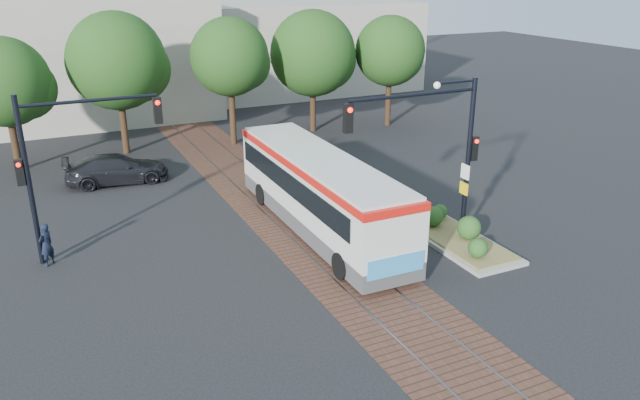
{
  "coord_description": "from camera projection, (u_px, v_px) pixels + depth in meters",
  "views": [
    {
      "loc": [
        -9.17,
        -18.14,
        9.94
      ],
      "look_at": [
        0.26,
        1.62,
        1.6
      ],
      "focal_mm": 35.0,
      "sensor_mm": 36.0,
      "label": 1
    }
  ],
  "objects": [
    {
      "name": "signal_pole_main",
      "position": [
        442.0,
        139.0,
        21.92
      ],
      "size": [
        5.49,
        0.46,
        6.0
      ],
      "color": "black",
      "rests_on": "ground"
    },
    {
      "name": "officer",
      "position": [
        46.0,
        245.0,
        21.65
      ],
      "size": [
        0.67,
        0.66,
        1.56
      ],
      "primitive_type": "imported",
      "rotation": [
        0.0,
        0.0,
        3.89
      ],
      "color": "black",
      "rests_on": "ground"
    },
    {
      "name": "tree_row",
      "position": [
        222.0,
        59.0,
        35.14
      ],
      "size": [
        26.4,
        5.6,
        7.67
      ],
      "color": "#382314",
      "rests_on": "ground"
    },
    {
      "name": "city_bus",
      "position": [
        319.0,
        189.0,
        24.29
      ],
      "size": [
        2.54,
        11.37,
        3.04
      ],
      "rotation": [
        0.0,
        0.0,
        -0.01
      ],
      "color": "#414143",
      "rests_on": "ground"
    },
    {
      "name": "warehouses",
      "position": [
        150.0,
        53.0,
        45.21
      ],
      "size": [
        40.0,
        13.0,
        8.0
      ],
      "color": "#ADA899",
      "rests_on": "ground"
    },
    {
      "name": "signal_pole_left",
      "position": [
        61.0,
        154.0,
        21.16
      ],
      "size": [
        4.99,
        0.34,
        6.0
      ],
      "color": "black",
      "rests_on": "ground"
    },
    {
      "name": "trackbed",
      "position": [
        290.0,
        218.0,
        25.9
      ],
      "size": [
        3.6,
        40.0,
        0.02
      ],
      "color": "#563127",
      "rests_on": "ground"
    },
    {
      "name": "traffic_island",
      "position": [
        457.0,
        234.0,
        23.6
      ],
      "size": [
        2.2,
        5.2,
        1.13
      ],
      "color": "gray",
      "rests_on": "ground"
    },
    {
      "name": "parked_car",
      "position": [
        117.0,
        169.0,
        29.88
      ],
      "size": [
        4.93,
        2.3,
        1.39
      ],
      "primitive_type": "imported",
      "rotation": [
        0.0,
        0.0,
        1.5
      ],
      "color": "black",
      "rests_on": "ground"
    },
    {
      "name": "ground",
      "position": [
        333.0,
        257.0,
        22.53
      ],
      "size": [
        120.0,
        120.0,
        0.0
      ],
      "primitive_type": "plane",
      "color": "black",
      "rests_on": "ground"
    }
  ]
}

